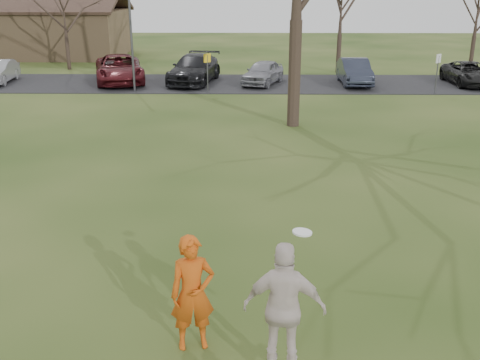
# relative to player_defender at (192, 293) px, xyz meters

# --- Properties ---
(ground) EXTENTS (120.00, 120.00, 0.00)m
(ground) POSITION_rel_player_defender_xyz_m (0.68, -0.18, -0.96)
(ground) COLOR #1E380F
(ground) RESTS_ON ground
(parking_strip) EXTENTS (62.00, 6.50, 0.04)m
(parking_strip) POSITION_rel_player_defender_xyz_m (0.68, 24.82, -0.94)
(parking_strip) COLOR black
(parking_strip) RESTS_ON ground
(player_defender) EXTENTS (0.79, 0.60, 1.93)m
(player_defender) POSITION_rel_player_defender_xyz_m (0.00, 0.00, 0.00)
(player_defender) COLOR #C14B0F
(player_defender) RESTS_ON ground
(car_2) EXTENTS (4.00, 6.17, 1.58)m
(car_2) POSITION_rel_player_defender_xyz_m (-6.67, 24.91, -0.14)
(car_2) COLOR #4D1217
(car_2) RESTS_ON parking_strip
(car_3) EXTENTS (3.10, 5.77, 1.59)m
(car_3) POSITION_rel_player_defender_xyz_m (-2.32, 24.97, -0.13)
(car_3) COLOR black
(car_3) RESTS_ON parking_strip
(car_4) EXTENTS (2.82, 4.23, 1.34)m
(car_4) POSITION_rel_player_defender_xyz_m (1.66, 24.51, -0.26)
(car_4) COLOR gray
(car_4) RESTS_ON parking_strip
(car_5) EXTENTS (1.55, 4.37, 1.44)m
(car_5) POSITION_rel_player_defender_xyz_m (6.90, 24.55, -0.21)
(car_5) COLOR #272B3A
(car_5) RESTS_ON parking_strip
(car_6) EXTENTS (2.16, 4.59, 1.27)m
(car_6) POSITION_rel_player_defender_xyz_m (13.45, 24.56, -0.29)
(car_6) COLOR black
(car_6) RESTS_ON parking_strip
(catching_play) EXTENTS (1.23, 0.62, 2.22)m
(catching_play) POSITION_rel_player_defender_xyz_m (1.39, -0.76, 0.23)
(catching_play) COLOR beige
(catching_play) RESTS_ON ground
(lamp_post) EXTENTS (0.34, 0.34, 6.27)m
(lamp_post) POSITION_rel_player_defender_xyz_m (-5.32, 22.32, 3.00)
(lamp_post) COLOR #47474C
(lamp_post) RESTS_ON ground
(sign_yellow) EXTENTS (0.35, 0.35, 2.08)m
(sign_yellow) POSITION_rel_player_defender_xyz_m (-1.32, 21.82, 0.49)
(sign_yellow) COLOR #47474C
(sign_yellow) RESTS_ON ground
(sign_white) EXTENTS (0.35, 0.35, 2.08)m
(sign_white) POSITION_rel_player_defender_xyz_m (10.68, 21.82, 0.49)
(sign_white) COLOR #47474C
(sign_white) RESTS_ON ground
(small_tree_row) EXTENTS (55.00, 5.90, 8.50)m
(small_tree_row) POSITION_rel_player_defender_xyz_m (5.07, 29.88, 2.93)
(small_tree_row) COLOR #352821
(small_tree_row) RESTS_ON ground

